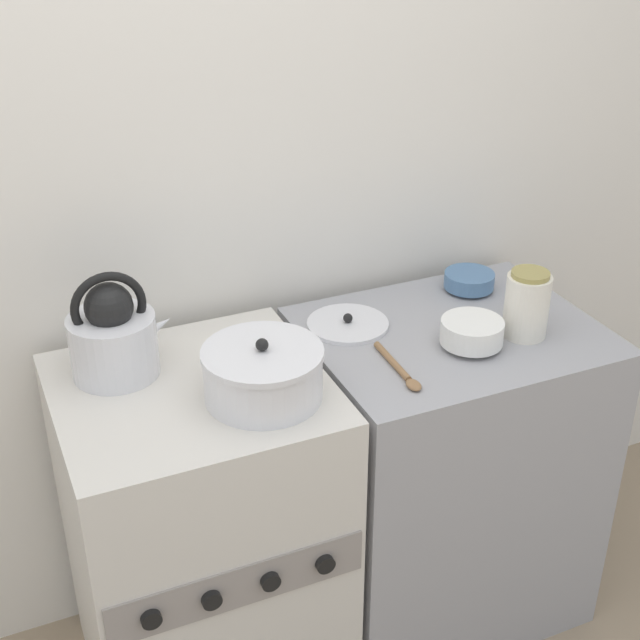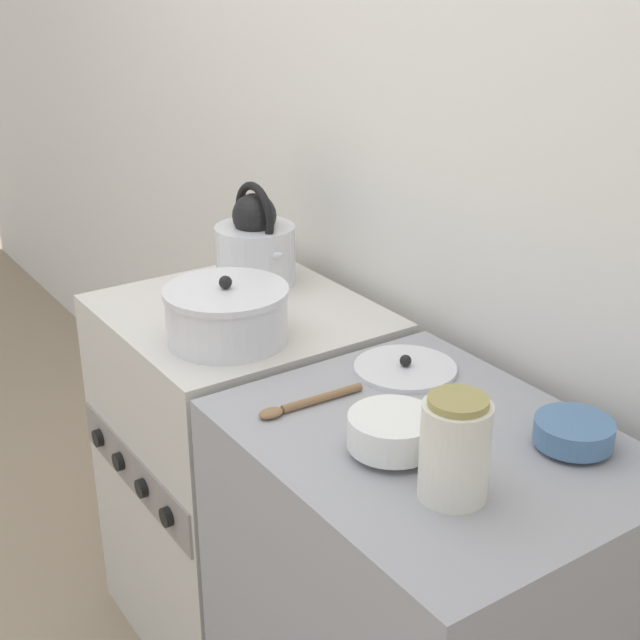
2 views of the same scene
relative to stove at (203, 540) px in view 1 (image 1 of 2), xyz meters
The scene contains 10 objects.
wall_back 0.88m from the stove, 90.00° to the left, with size 7.00×0.06×2.50m.
stove is the anchor object (origin of this frame).
counter 0.68m from the stove, ahead, with size 0.72×0.58×0.89m.
kettle 0.58m from the stove, 136.55° to the left, with size 0.24×0.20×0.25m.
cooking_pot 0.54m from the stove, 36.95° to the right, with size 0.27×0.27×0.15m.
enamel_bowl 0.84m from the stove, ahead, with size 0.15×0.15×0.07m.
small_ceramic_bowl 0.98m from the stove, 12.15° to the left, with size 0.14×0.14×0.05m.
storage_jar 0.99m from the stove, ahead, with size 0.11×0.11×0.17m.
loose_pot_lid 0.65m from the stove, 16.15° to the left, with size 0.21×0.21×0.03m.
wooden_spoon 0.66m from the stove, 14.61° to the right, with size 0.03×0.22×0.02m.
Camera 1 is at (-0.41, -1.36, 1.98)m, focal length 50.00 mm.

